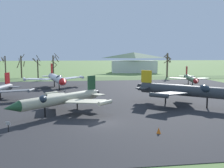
{
  "coord_description": "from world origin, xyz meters",
  "views": [
    {
      "loc": [
        -2.76,
        -27.64,
        7.92
      ],
      "look_at": [
        3.16,
        15.43,
        2.7
      ],
      "focal_mm": 39.52,
      "sensor_mm": 36.0,
      "label": 1
    }
  ],
  "objects": [
    {
      "name": "bare_tree_left_of_center",
      "position": [
        -26.94,
        58.78,
        4.09
      ],
      "size": [
        1.61,
        1.88,
        7.45
      ],
      "color": "brown",
      "rests_on": "ground"
    },
    {
      "name": "info_placard_rear_left",
      "position": [
        23.65,
        24.27,
        0.54
      ],
      "size": [
        0.54,
        0.29,
        0.87
      ],
      "color": "black",
      "rests_on": "ground"
    },
    {
      "name": "bare_tree_far_right",
      "position": [
        -10.8,
        56.81,
        4.37
      ],
      "size": [
        2.63,
        3.14,
        8.35
      ],
      "color": "brown",
      "rests_on": "ground"
    },
    {
      "name": "bare_tree_right_of_center",
      "position": [
        -16.05,
        56.36,
        3.77
      ],
      "size": [
        2.66,
        1.76,
        7.72
      ],
      "color": "#42382D",
      "rests_on": "ground"
    },
    {
      "name": "jet_fighter_rear_left",
      "position": [
        25.1,
        30.29,
        1.97
      ],
      "size": [
        10.41,
        14.16,
        4.79
      ],
      "color": "#4C6B47",
      "rests_on": "ground"
    },
    {
      "name": "visitor_building",
      "position": [
        21.53,
        78.78,
        4.34
      ],
      "size": [
        21.28,
        12.0,
        8.89
      ],
      "color": "silver",
      "rests_on": "ground"
    },
    {
      "name": "info_placard_rear_right",
      "position": [
        -9.93,
        -2.01,
        0.7
      ],
      "size": [
        0.52,
        0.34,
        1.15
      ],
      "color": "black",
      "rests_on": "ground"
    },
    {
      "name": "bare_tree_center",
      "position": [
        -21.93,
        59.56,
        4.1
      ],
      "size": [
        2.68,
        2.26,
        8.12
      ],
      "color": "brown",
      "rests_on": "ground"
    },
    {
      "name": "ground_plane",
      "position": [
        0.0,
        0.0,
        0.0
      ],
      "size": [
        600.0,
        600.0,
        0.0
      ],
      "primitive_type": "plane",
      "color": "#607F42"
    },
    {
      "name": "bare_tree_backdrop_extra",
      "position": [
        27.94,
        54.54,
        4.71
      ],
      "size": [
        2.92,
        3.02,
        8.42
      ],
      "color": "brown",
      "rests_on": "ground"
    },
    {
      "name": "jet_fighter_front_right",
      "position": [
        -7.68,
        29.93,
        2.4
      ],
      "size": [
        14.56,
        17.3,
        5.64
      ],
      "color": "silver",
      "rests_on": "ground"
    },
    {
      "name": "jet_fighter_front_left",
      "position": [
        13.87,
        7.62,
        2.45
      ],
      "size": [
        14.94,
        13.53,
        5.32
      ],
      "color": "#33383D",
      "rests_on": "ground"
    },
    {
      "name": "traffic_cone",
      "position": [
        5.14,
        -4.59,
        0.34
      ],
      "size": [
        0.47,
        0.47,
        0.68
      ],
      "primitive_type": "cone",
      "color": "orange",
      "rests_on": "ground"
    },
    {
      "name": "grass_verge_strip",
      "position": [
        0.0,
        52.41,
        0.03
      ],
      "size": [
        135.56,
        12.0,
        0.06
      ],
      "primitive_type": "cube",
      "color": "#4B6636",
      "rests_on": "ground"
    },
    {
      "name": "info_placard_front_right",
      "position": [
        -5.5,
        21.51,
        0.56
      ],
      "size": [
        0.59,
        0.33,
        0.88
      ],
      "color": "black",
      "rests_on": "ground"
    },
    {
      "name": "jet_fighter_rear_right",
      "position": [
        -5.18,
        5.12,
        2.04
      ],
      "size": [
        12.9,
        12.46,
        4.79
      ],
      "color": "#B7B293",
      "rests_on": "ground"
    },
    {
      "name": "asphalt_apron",
      "position": [
        0.0,
        17.4,
        0.03
      ],
      "size": [
        75.56,
        58.01,
        0.05
      ],
      "primitive_type": "cube",
      "color": "#28282B",
      "rests_on": "ground"
    }
  ]
}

